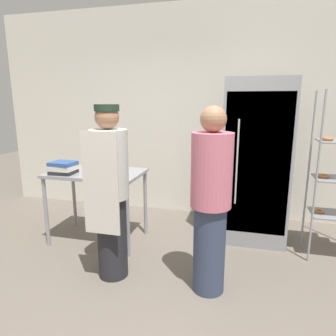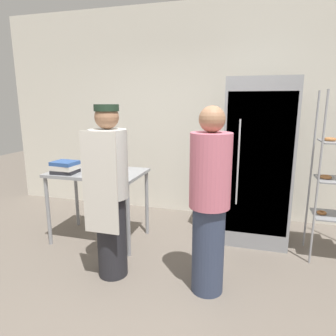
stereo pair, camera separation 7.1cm
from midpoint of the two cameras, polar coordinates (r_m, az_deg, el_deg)
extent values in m
plane|color=#6B6056|center=(2.76, -3.42, -25.03)|extent=(14.00, 14.00, 0.00)
cube|color=silver|center=(4.50, 5.67, 10.38)|extent=(6.40, 0.12, 3.04)
cube|color=gray|center=(3.75, 15.81, 1.13)|extent=(0.77, 0.64, 1.95)
cube|color=gray|center=(3.44, 15.93, 0.46)|extent=(0.71, 0.02, 1.60)
cylinder|color=silver|center=(3.41, 12.41, 1.04)|extent=(0.02, 0.02, 0.96)
cylinder|color=#93969B|center=(3.38, 25.87, -2.14)|extent=(0.02, 0.02, 1.80)
cylinder|color=#93969B|center=(3.78, 24.70, -0.61)|extent=(0.02, 0.02, 1.80)
torus|color=#AD6B38|center=(3.71, 26.37, -7.41)|extent=(0.10, 0.10, 0.03)
torus|color=#AD6B38|center=(3.60, 26.98, -1.37)|extent=(0.12, 0.12, 0.03)
torus|color=#AD6B38|center=(3.54, 27.63, 4.95)|extent=(0.11, 0.11, 0.03)
cube|color=gray|center=(3.68, -14.08, -0.95)|extent=(1.10, 0.68, 0.04)
cylinder|color=gray|center=(3.83, -22.70, -7.82)|extent=(0.04, 0.04, 0.83)
cylinder|color=gray|center=(3.34, -8.30, -9.94)|extent=(0.04, 0.04, 0.83)
cylinder|color=gray|center=(4.30, -17.90, -5.27)|extent=(0.04, 0.04, 0.83)
cylinder|color=gray|center=(3.86, -4.86, -6.68)|extent=(0.04, 0.04, 0.83)
cube|color=silver|center=(3.60, -10.99, -0.39)|extent=(0.24, 0.23, 0.05)
cube|color=silver|center=(3.68, -10.31, 2.10)|extent=(0.24, 0.01, 0.23)
torus|color=beige|center=(3.57, -12.29, 0.09)|extent=(0.09, 0.09, 0.03)
torus|color=beige|center=(3.54, -11.40, 0.04)|extent=(0.09, 0.09, 0.03)
torus|color=beige|center=(3.52, -10.51, -0.02)|extent=(0.09, 0.09, 0.03)
torus|color=beige|center=(3.62, -11.89, 0.28)|extent=(0.09, 0.09, 0.03)
torus|color=beige|center=(3.59, -11.02, 0.23)|extent=(0.09, 0.09, 0.03)
torus|color=beige|center=(3.57, -10.13, 0.17)|extent=(0.09, 0.09, 0.03)
torus|color=beige|center=(3.67, -11.51, 0.46)|extent=(0.09, 0.09, 0.03)
cylinder|color=#99999E|center=(3.90, -13.37, 0.81)|extent=(0.14, 0.14, 0.09)
cylinder|color=#B2BCC1|center=(3.88, -13.46, 2.52)|extent=(0.11, 0.11, 0.14)
cylinder|color=black|center=(3.87, -13.52, 3.72)|extent=(0.11, 0.11, 0.02)
cube|color=#232328|center=(3.68, -19.80, -0.70)|extent=(0.28, 0.24, 0.04)
cube|color=silver|center=(3.67, -19.86, 0.04)|extent=(0.28, 0.24, 0.06)
cube|color=#2D5193|center=(3.66, -19.91, 0.79)|extent=(0.28, 0.25, 0.04)
cylinder|color=#232328|center=(3.03, -11.26, -12.77)|extent=(0.28, 0.28, 0.80)
cylinder|color=beige|center=(2.80, -11.88, 0.69)|extent=(0.35, 0.35, 0.64)
sphere|color=#9E7051|center=(2.75, -12.28, 9.45)|extent=(0.22, 0.22, 0.22)
cube|color=beige|center=(2.67, -13.49, -3.06)|extent=(0.33, 0.02, 0.92)
cylinder|color=#1E3323|center=(2.74, -12.36, 11.15)|extent=(0.22, 0.22, 0.06)
cylinder|color=#333D56|center=(2.78, 7.09, -15.04)|extent=(0.28, 0.28, 0.80)
cylinder|color=#C6667A|center=(2.53, 7.53, -0.45)|extent=(0.35, 0.35, 0.64)
sphere|color=#9E7051|center=(2.47, 7.81, 9.23)|extent=(0.22, 0.22, 0.22)
camera|label=1|loc=(0.04, -90.69, -0.15)|focal=32.00mm
camera|label=2|loc=(0.04, 89.31, 0.15)|focal=32.00mm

